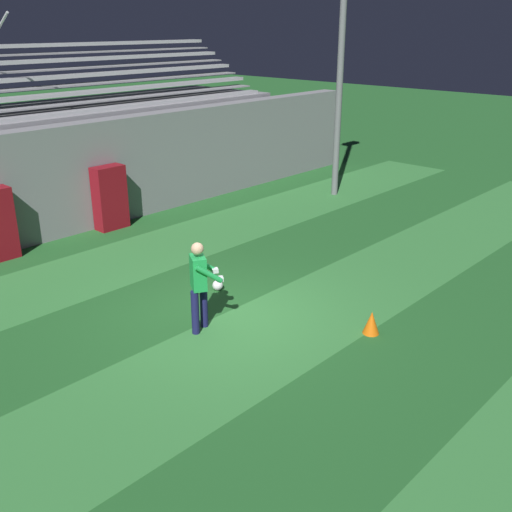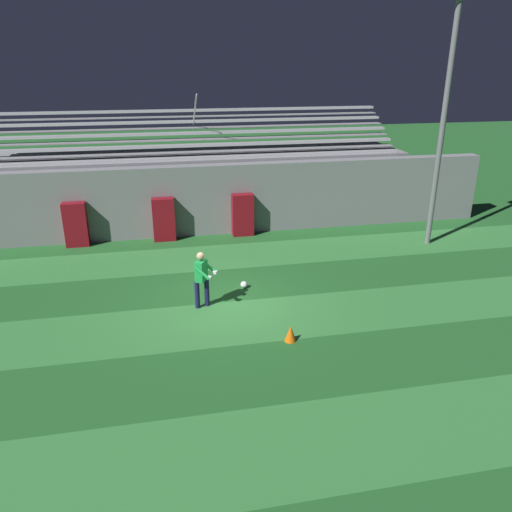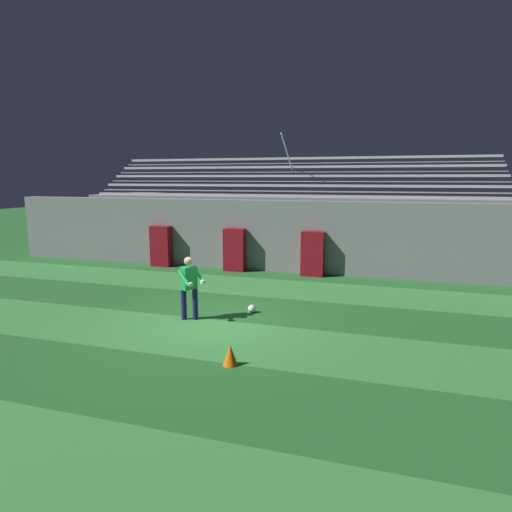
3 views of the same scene
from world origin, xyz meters
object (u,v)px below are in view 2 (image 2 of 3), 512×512
padding_pillar_gate_left (164,219)px  traffic_cone (290,333)px  floodlight_pole (447,92)px  soccer_ball (244,285)px  padding_pillar_gate_right (243,215)px  goalkeeper (202,276)px  padding_pillar_far_left (76,225)px

padding_pillar_gate_left → traffic_cone: 8.84m
padding_pillar_gate_left → floodlight_pole: (9.97, -2.37, 4.72)m
traffic_cone → soccer_ball: bearing=100.0°
padding_pillar_gate_left → padding_pillar_gate_right: 3.12m
floodlight_pole → goalkeeper: size_ratio=5.35×
padding_pillar_gate_right → padding_pillar_gate_left: bearing=180.0°
padding_pillar_far_left → goalkeeper: padding_pillar_far_left is taller
floodlight_pole → traffic_cone: (-7.12, -5.97, -5.36)m
padding_pillar_gate_left → floodlight_pole: 11.29m
padding_pillar_far_left → floodlight_pole: (13.25, -2.37, 4.72)m
padding_pillar_far_left → traffic_cone: size_ratio=4.03×
padding_pillar_far_left → soccer_ball: size_ratio=7.70×
padding_pillar_far_left → floodlight_pole: 14.26m
padding_pillar_far_left → goalkeeper: size_ratio=1.01×
padding_pillar_gate_right → soccer_ball: bearing=-99.7°
padding_pillar_gate_left → goalkeeper: bearing=-81.6°
padding_pillar_gate_left → padding_pillar_far_left: size_ratio=1.00×
goalkeeper → floodlight_pole: bearing=21.9°
padding_pillar_gate_left → padding_pillar_gate_right: size_ratio=1.00×
floodlight_pole → soccer_ball: (-7.71, -2.63, -5.46)m
soccer_ball → padding_pillar_gate_right: bearing=80.3°
padding_pillar_gate_left → soccer_ball: (2.27, -5.00, -0.74)m
padding_pillar_gate_right → floodlight_pole: (6.86, -2.37, 4.72)m
padding_pillar_gate_right → traffic_cone: size_ratio=4.03×
padding_pillar_gate_right → floodlight_pole: floodlight_pole is taller
floodlight_pole → goalkeeper: (-9.09, -3.65, -4.61)m
padding_pillar_gate_left → soccer_ball: padding_pillar_gate_left is taller
goalkeeper → padding_pillar_far_left: bearing=124.6°
padding_pillar_far_left → padding_pillar_gate_right: bearing=0.0°
floodlight_pole → soccer_ball: bearing=-161.1°
padding_pillar_gate_left → goalkeeper: 6.08m
padding_pillar_gate_right → traffic_cone: 8.37m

